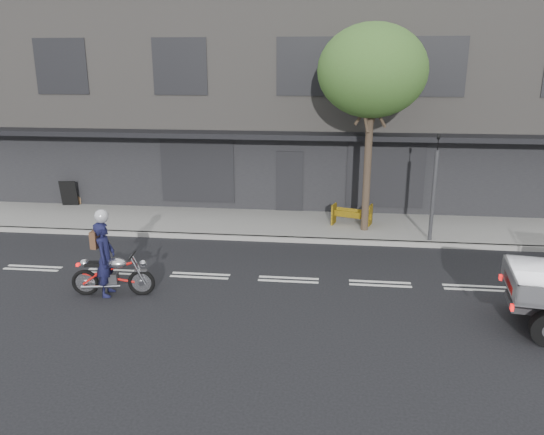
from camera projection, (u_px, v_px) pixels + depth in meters
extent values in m
plane|color=black|center=(288.00, 280.00, 14.07)|extent=(80.00, 80.00, 0.00)
cube|color=gray|center=(300.00, 225.00, 18.53)|extent=(32.00, 3.20, 0.15)
cube|color=gray|center=(297.00, 240.00, 17.01)|extent=(32.00, 0.20, 0.15)
cube|color=slate|center=(310.00, 98.00, 23.72)|extent=(26.00, 10.00, 8.00)
cylinder|color=#382B21|center=(367.00, 176.00, 17.27)|extent=(0.24, 0.24, 4.00)
ellipsoid|color=#3F5B22|center=(372.00, 71.00, 16.34)|extent=(3.40, 3.40, 2.89)
cylinder|color=#2D2D30|center=(433.00, 198.00, 16.39)|extent=(0.12, 0.12, 3.00)
imported|color=black|center=(438.00, 142.00, 15.89)|extent=(0.08, 0.10, 0.50)
torus|color=black|center=(85.00, 283.00, 13.09)|extent=(0.68, 0.17, 0.67)
torus|color=black|center=(142.00, 283.00, 13.09)|extent=(0.68, 0.17, 0.67)
cube|color=#2D2D30|center=(111.00, 279.00, 13.06)|extent=(0.37, 0.27, 0.28)
ellipsoid|color=#B3B2B7|center=(116.00, 263.00, 12.94)|extent=(0.58, 0.37, 0.27)
cube|color=black|center=(96.00, 264.00, 12.95)|extent=(0.56, 0.29, 0.09)
cylinder|color=black|center=(132.00, 256.00, 12.89)|extent=(0.11, 0.60, 0.04)
imported|color=#141537|center=(105.00, 259.00, 12.93)|extent=(0.52, 0.73, 1.88)
cylinder|color=black|center=(533.00, 296.00, 12.24)|extent=(0.76, 0.37, 0.73)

